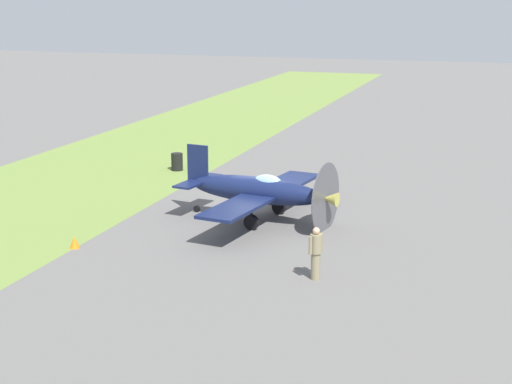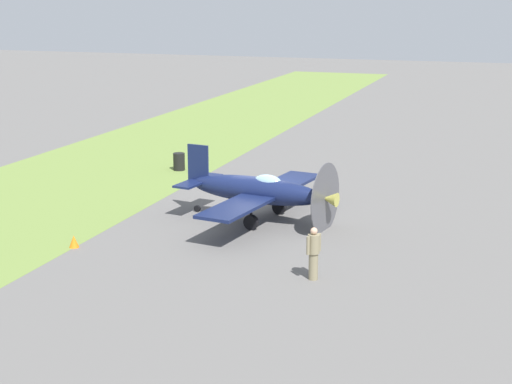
{
  "view_description": "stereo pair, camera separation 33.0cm",
  "coord_description": "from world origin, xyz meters",
  "px_view_note": "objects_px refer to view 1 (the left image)",
  "views": [
    {
      "loc": [
        30.6,
        9.85,
        8.88
      ],
      "look_at": [
        1.42,
        0.25,
        1.18
      ],
      "focal_mm": 55.51,
      "sensor_mm": 36.0,
      "label": 1
    },
    {
      "loc": [
        30.5,
        10.16,
        8.88
      ],
      "look_at": [
        1.42,
        0.25,
        1.18
      ],
      "focal_mm": 55.51,
      "sensor_mm": 36.0,
      "label": 2
    }
  ],
  "objects_px": {
    "airplane_lead": "(259,190)",
    "fuel_drum": "(177,162)",
    "ground_crew_chief": "(316,252)",
    "runway_marker_cone": "(75,242)"
  },
  "relations": [
    {
      "from": "ground_crew_chief",
      "to": "runway_marker_cone",
      "type": "height_order",
      "value": "ground_crew_chief"
    },
    {
      "from": "runway_marker_cone",
      "to": "fuel_drum",
      "type": "bearing_deg",
      "value": -172.5
    },
    {
      "from": "ground_crew_chief",
      "to": "runway_marker_cone",
      "type": "relative_size",
      "value": 3.93
    },
    {
      "from": "airplane_lead",
      "to": "fuel_drum",
      "type": "distance_m",
      "value": 10.31
    },
    {
      "from": "airplane_lead",
      "to": "fuel_drum",
      "type": "bearing_deg",
      "value": -129.08
    },
    {
      "from": "airplane_lead",
      "to": "fuel_drum",
      "type": "relative_size",
      "value": 9.41
    },
    {
      "from": "ground_crew_chief",
      "to": "fuel_drum",
      "type": "xyz_separation_m",
      "value": [
        -13.43,
        -10.73,
        -0.46
      ]
    },
    {
      "from": "airplane_lead",
      "to": "fuel_drum",
      "type": "xyz_separation_m",
      "value": [
        -7.59,
        -6.93,
        -0.81
      ]
    },
    {
      "from": "fuel_drum",
      "to": "runway_marker_cone",
      "type": "xyz_separation_m",
      "value": [
        13.03,
        1.71,
        -0.23
      ]
    },
    {
      "from": "airplane_lead",
      "to": "runway_marker_cone",
      "type": "relative_size",
      "value": 19.25
    }
  ]
}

